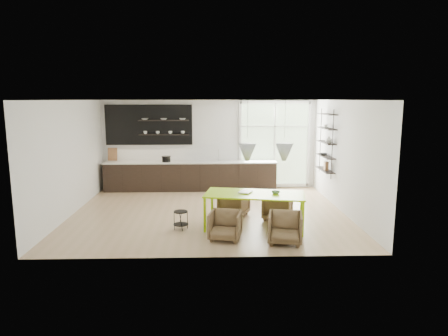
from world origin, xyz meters
TOP-DOWN VIEW (x-y plane):
  - room at (0.58, 1.10)m, footprint 7.02×6.01m
  - kitchen_run at (-0.69, 2.69)m, footprint 5.54×0.69m
  - right_shelving at (3.36, 1.17)m, footprint 0.26×1.22m
  - dining_table at (1.06, -1.30)m, footprint 2.38×1.39m
  - armchair_back_left at (0.64, -0.30)m, footprint 0.88×0.89m
  - armchair_back_right at (1.70, -0.62)m, footprint 0.86×0.87m
  - armchair_front_left at (0.36, -2.02)m, footprint 0.77×0.78m
  - armchair_front_right at (1.59, -2.27)m, footprint 0.80×0.82m
  - wire_stool at (-0.62, -1.35)m, footprint 0.34×0.34m
  - table_book at (0.74, -1.16)m, footprint 0.37×0.42m
  - table_bowl at (1.53, -1.33)m, footprint 0.25×0.25m

SIDE VIEW (x-z plane):
  - wire_stool at x=-0.62m, z-range 0.06..0.49m
  - armchair_front_left at x=0.36m, z-range 0.00..0.61m
  - armchair_back_left at x=0.64m, z-range 0.00..0.62m
  - armchair_back_right at x=1.70m, z-range 0.00..0.62m
  - armchair_front_right at x=1.59m, z-range 0.00..0.64m
  - kitchen_run at x=-0.69m, z-range -0.78..1.97m
  - dining_table at x=1.06m, z-range 0.35..1.17m
  - table_book at x=0.74m, z-range 0.81..0.85m
  - table_bowl at x=1.53m, z-range 0.81..0.87m
  - room at x=0.58m, z-range 0.00..2.92m
  - right_shelving at x=3.36m, z-range 0.70..2.60m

